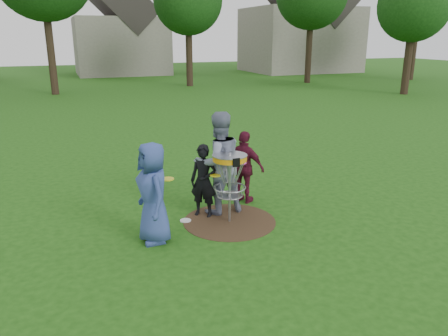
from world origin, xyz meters
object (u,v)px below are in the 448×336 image
object	(u,v)px
player_black	(204,181)
disc_golf_basket	(230,171)
player_blue	(153,193)
player_grey	(218,163)
player_maroon	(244,167)

from	to	relation	value
player_black	disc_golf_basket	xyz separation A→B (m)	(0.37, -0.47, 0.29)
player_blue	disc_golf_basket	bearing A→B (deg)	94.23
player_blue	player_grey	bearing A→B (deg)	112.89
player_black	player_grey	world-z (taller)	player_grey
player_blue	player_black	world-z (taller)	player_blue
player_blue	disc_golf_basket	xyz separation A→B (m)	(1.52, 0.29, 0.13)
player_black	player_maroon	size ratio (longest dim) A/B	0.93
player_grey	player_maroon	world-z (taller)	player_grey
player_black	player_maroon	distance (m)	1.12
player_black	disc_golf_basket	size ratio (longest dim) A/B	1.06
player_grey	player_maroon	distance (m)	0.81
player_black	disc_golf_basket	bearing A→B (deg)	-13.30
player_blue	disc_golf_basket	distance (m)	1.55
player_maroon	player_grey	bearing A→B (deg)	76.11
player_maroon	disc_golf_basket	world-z (taller)	player_maroon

